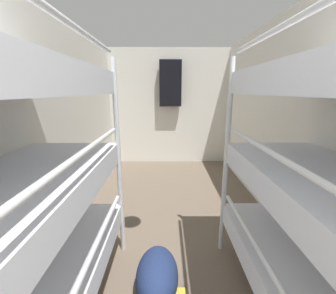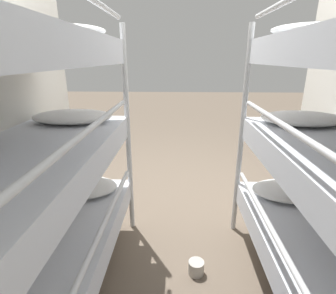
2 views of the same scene
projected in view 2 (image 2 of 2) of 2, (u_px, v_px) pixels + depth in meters
ground_plane at (182, 197)px, 3.07m from camera, size 20.00×20.00×0.00m
bunk_stack_right_near at (29, 164)px, 1.41m from camera, size 0.77×1.91×1.83m
tin_can at (196, 268)px, 1.97m from camera, size 0.12×0.12×0.11m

